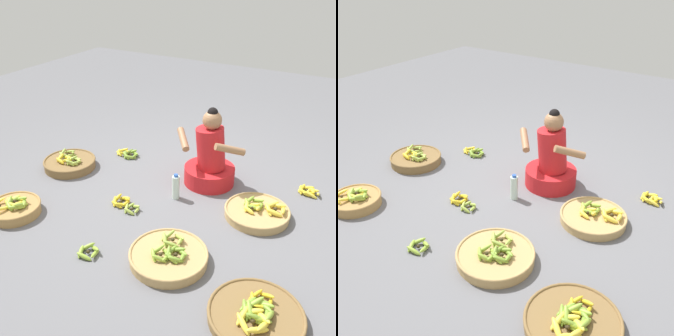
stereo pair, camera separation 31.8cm
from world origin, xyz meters
TOP-DOWN VIEW (x-y plane):
  - ground_plane at (0.00, 0.00)m, footprint 10.00×10.00m
  - vendor_woman_front at (0.21, 0.30)m, footprint 0.76×0.52m
  - banana_basket_back_right at (1.21, -1.17)m, footprint 0.64×0.64m
  - banana_basket_back_left at (0.44, -0.96)m, footprint 0.62×0.62m
  - banana_basket_mid_right at (-1.10, -1.10)m, footprint 0.48×0.48m
  - banana_basket_near_bicycle at (-1.27, -0.17)m, footprint 0.57×0.57m
  - banana_basket_front_center at (0.84, -0.04)m, footprint 0.59×0.59m
  - loose_bananas_front_right at (-0.30, -0.50)m, footprint 0.34×0.23m
  - loose_bananas_mid_left at (-0.15, -1.20)m, footprint 0.20×0.20m
  - loose_bananas_front_left at (-0.89, 0.38)m, footprint 0.31×0.21m
  - loose_bananas_back_center at (1.16, 0.59)m, footprint 0.22×0.20m
  - water_bottle at (0.05, -0.13)m, footprint 0.07×0.07m

SIDE VIEW (x-z plane):
  - ground_plane at x=0.00m, z-range 0.00..0.00m
  - loose_bananas_mid_left at x=-0.15m, z-range -0.01..0.07m
  - loose_bananas_back_center at x=1.16m, z-range -0.01..0.07m
  - loose_bananas_front_right at x=-0.30m, z-range -0.02..0.07m
  - loose_bananas_front_left at x=-0.89m, z-range -0.02..0.07m
  - banana_basket_back_right at x=1.21m, z-range -0.03..0.12m
  - banana_basket_front_center at x=0.84m, z-range -0.03..0.13m
  - banana_basket_back_left at x=0.44m, z-range -0.03..0.13m
  - banana_basket_near_bicycle at x=-1.27m, z-range -0.02..0.14m
  - banana_basket_mid_right at x=-1.10m, z-range -0.03..0.15m
  - water_bottle at x=0.05m, z-range -0.01..0.25m
  - vendor_woman_front at x=0.21m, z-range -0.15..0.68m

